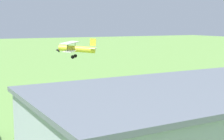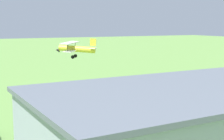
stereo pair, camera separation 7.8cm
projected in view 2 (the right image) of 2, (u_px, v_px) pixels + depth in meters
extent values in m
plane|color=#608C42|center=(62.00, 85.00, 61.96)|extent=(400.00, 400.00, 0.00)
cube|color=#384251|center=(198.00, 107.00, 35.90)|extent=(10.00, 0.59, 5.04)
cylinder|color=yellow|center=(77.00, 49.00, 59.00)|extent=(5.97, 4.57, 1.47)
cone|color=black|center=(58.00, 50.00, 59.51)|extent=(1.04, 1.04, 0.79)
cube|color=silver|center=(73.00, 50.00, 59.13)|extent=(5.89, 7.65, 0.21)
cube|color=silver|center=(70.00, 43.00, 59.01)|extent=(5.89, 7.65, 0.21)
cube|color=yellow|center=(93.00, 42.00, 58.44)|extent=(1.03, 0.75, 1.37)
cube|color=silver|center=(93.00, 48.00, 58.58)|extent=(2.22, 2.65, 0.14)
cylinder|color=black|center=(75.00, 56.00, 60.19)|extent=(0.61, 0.48, 0.64)
cylinder|color=black|center=(73.00, 57.00, 58.33)|extent=(0.61, 0.48, 0.64)
cylinder|color=#332D28|center=(75.00, 45.00, 61.67)|extent=(0.18, 0.16, 1.35)
cylinder|color=#332D28|center=(68.00, 47.00, 56.47)|extent=(0.18, 0.16, 1.35)
cylinder|color=#B23333|center=(16.00, 133.00, 31.25)|extent=(0.48, 0.48, 0.62)
sphere|color=brown|center=(16.00, 129.00, 31.19)|extent=(0.24, 0.24, 0.24)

